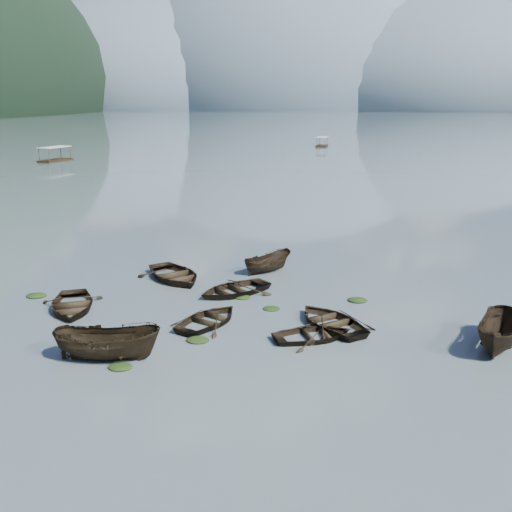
# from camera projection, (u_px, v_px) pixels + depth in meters

# --- Properties ---
(ground_plane) EXTENTS (2400.00, 2400.00, 0.00)m
(ground_plane) POSITION_uv_depth(u_px,v_px,m) (219.00, 385.00, 22.32)
(ground_plane) COLOR #4A575C
(haze_mtn_a) EXTENTS (520.00, 520.00, 280.00)m
(haze_mtn_a) POSITION_uv_depth(u_px,v_px,m) (162.00, 109.00, 914.87)
(haze_mtn_a) COLOR #475666
(haze_mtn_a) RESTS_ON ground
(haze_mtn_b) EXTENTS (520.00, 520.00, 340.00)m
(haze_mtn_b) POSITION_uv_depth(u_px,v_px,m) (286.00, 109.00, 891.77)
(haze_mtn_b) COLOR #475666
(haze_mtn_b) RESTS_ON ground
(haze_mtn_c) EXTENTS (520.00, 520.00, 260.00)m
(haze_mtn_c) POSITION_uv_depth(u_px,v_px,m) (417.00, 109.00, 868.67)
(haze_mtn_c) COLOR #475666
(haze_mtn_c) RESTS_ON ground
(rowboat_0) EXTENTS (4.82, 5.56, 0.96)m
(rowboat_0) POSITION_uv_depth(u_px,v_px,m) (72.00, 310.00, 30.35)
(rowboat_0) COLOR black
(rowboat_0) RESTS_ON ground
(rowboat_1) EXTENTS (4.45, 4.95, 0.84)m
(rowboat_1) POSITION_uv_depth(u_px,v_px,m) (209.00, 324.00, 28.45)
(rowboat_1) COLOR black
(rowboat_1) RESTS_ON ground
(rowboat_2) EXTENTS (4.78, 2.10, 1.80)m
(rowboat_2) POSITION_uv_depth(u_px,v_px,m) (108.00, 360.00, 24.48)
(rowboat_2) COLOR black
(rowboat_2) RESTS_ON ground
(rowboat_3) EXTENTS (5.24, 5.53, 0.93)m
(rowboat_3) POSITION_uv_depth(u_px,v_px,m) (331.00, 326.00, 28.18)
(rowboat_3) COLOR black
(rowboat_3) RESTS_ON ground
(rowboat_4) EXTENTS (4.57, 3.99, 0.79)m
(rowboat_4) POSITION_uv_depth(u_px,v_px,m) (313.00, 339.00, 26.62)
(rowboat_4) COLOR black
(rowboat_4) RESTS_ON ground
(rowboat_5) EXTENTS (3.29, 4.83, 1.75)m
(rowboat_5) POSITION_uv_depth(u_px,v_px,m) (498.00, 348.00, 25.62)
(rowboat_5) COLOR black
(rowboat_5) RESTS_ON ground
(rowboat_6) EXTENTS (6.07, 6.28, 1.06)m
(rowboat_6) POSITION_uv_depth(u_px,v_px,m) (175.00, 280.00, 35.48)
(rowboat_6) COLOR black
(rowboat_6) RESTS_ON ground
(rowboat_7) EXTENTS (5.49, 5.44, 0.93)m
(rowboat_7) POSITION_uv_depth(u_px,v_px,m) (234.00, 294.00, 32.92)
(rowboat_7) COLOR black
(rowboat_7) RESTS_ON ground
(rowboat_8) EXTENTS (3.63, 3.77, 1.47)m
(rowboat_8) POSITION_uv_depth(u_px,v_px,m) (268.00, 271.00, 37.23)
(rowboat_8) COLOR black
(rowboat_8) RESTS_ON ground
(weed_clump_1) EXTENTS (1.01, 0.81, 0.22)m
(weed_clump_1) POSITION_uv_depth(u_px,v_px,m) (120.00, 368.00, 23.71)
(weed_clump_1) COLOR black
(weed_clump_1) RESTS_ON ground
(weed_clump_2) EXTENTS (1.08, 0.86, 0.23)m
(weed_clump_2) POSITION_uv_depth(u_px,v_px,m) (198.00, 341.00, 26.37)
(weed_clump_2) COLOR black
(weed_clump_2) RESTS_ON ground
(weed_clump_3) EXTENTS (0.93, 0.78, 0.21)m
(weed_clump_3) POSITION_uv_depth(u_px,v_px,m) (242.00, 298.00, 32.17)
(weed_clump_3) COLOR black
(weed_clump_3) RESTS_ON ground
(weed_clump_5) EXTENTS (1.16, 0.94, 0.25)m
(weed_clump_5) POSITION_uv_depth(u_px,v_px,m) (36.00, 297.00, 32.41)
(weed_clump_5) COLOR black
(weed_clump_5) RESTS_ON ground
(weed_clump_6) EXTENTS (0.93, 0.78, 0.19)m
(weed_clump_6) POSITION_uv_depth(u_px,v_px,m) (271.00, 309.00, 30.43)
(weed_clump_6) COLOR black
(weed_clump_6) RESTS_ON ground
(weed_clump_7) EXTENTS (1.11, 0.89, 0.24)m
(weed_clump_7) POSITION_uv_depth(u_px,v_px,m) (358.00, 301.00, 31.67)
(weed_clump_7) COLOR black
(weed_clump_7) RESTS_ON ground
(pontoon_left) EXTENTS (4.41, 7.26, 2.60)m
(pontoon_left) POSITION_uv_depth(u_px,v_px,m) (56.00, 162.00, 106.06)
(pontoon_left) COLOR black
(pontoon_left) RESTS_ON ground
(pontoon_centre) EXTENTS (3.21, 6.28, 2.31)m
(pontoon_centre) POSITION_uv_depth(u_px,v_px,m) (322.00, 147.00, 141.48)
(pontoon_centre) COLOR black
(pontoon_centre) RESTS_ON ground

